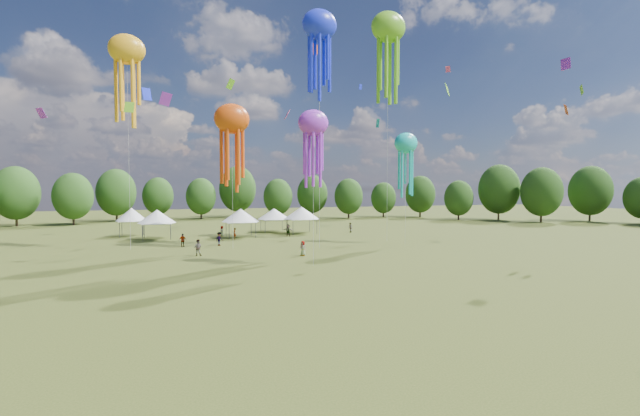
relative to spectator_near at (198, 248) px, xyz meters
name	(u,v)px	position (x,y,z in m)	size (l,w,h in m)	color
ground	(468,372)	(8.64, -34.60, -0.91)	(300.00, 300.00, 0.00)	#384416
spectator_near	(198,248)	(0.00, 0.00, 0.00)	(0.89, 0.69, 1.83)	gray
spectators_far	(265,234)	(9.94, 11.83, -0.05)	(28.22, 23.72, 1.85)	gray
festival_tents	(231,214)	(6.21, 20.06, 2.42)	(31.58, 12.09, 4.46)	#47474C
show_kites	(303,79)	(13.21, 3.68, 20.35)	(38.37, 19.73, 32.15)	#DE4B0D
small_kites	(265,25)	(9.59, 9.37, 28.69)	(76.98, 62.99, 39.15)	#DE4B0D
treeline	(217,194)	(4.77, 27.91, 5.63)	(201.57, 95.24, 13.43)	#38281C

